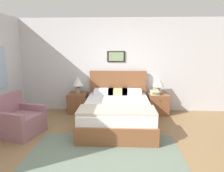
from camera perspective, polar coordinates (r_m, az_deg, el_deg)
The scene contains 12 objects.
ground_plane at distance 3.52m, azimuth -3.51°, elevation -20.23°, with size 16.00×16.00×0.00m, color olive.
wall_back at distance 5.68m, azimuth -0.88°, elevation 5.92°, with size 7.40×0.09×2.60m.
area_rug_main at distance 3.66m, azimuth -2.06°, elevation -18.76°, with size 2.65×1.55×0.01m.
bed at distance 4.77m, azimuth 1.50°, elevation -7.39°, with size 1.58×2.16×1.16m.
armchair at distance 4.69m, azimuth -25.02°, elevation -9.04°, with size 0.93×0.93×0.85m.
nightstand_near_window at distance 5.69m, azimuth -9.73°, elevation -4.76°, with size 0.52×0.48×0.55m.
nightstand_by_door at distance 5.66m, azimuth 13.08°, elevation -4.98°, with size 0.52×0.48×0.55m.
table_lamp_near_window at distance 5.58m, azimuth -9.76°, elevation 1.14°, with size 0.30×0.30×0.46m.
table_lamp_by_door at distance 5.55m, azimuth 13.15°, elevation 0.96°, with size 0.30×0.30×0.46m.
book_thick_bottom at distance 5.52m, azimuth 12.11°, elevation -2.17°, with size 0.22×0.27×0.04m.
book_hardcover_middle at distance 5.52m, azimuth 12.12°, elevation -1.83°, with size 0.18×0.29×0.03m.
book_novel_upper at distance 5.51m, azimuth 12.13°, elevation -1.50°, with size 0.24×0.26×0.04m.
Camera 1 is at (0.33, -2.98, 1.84)m, focal length 32.00 mm.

